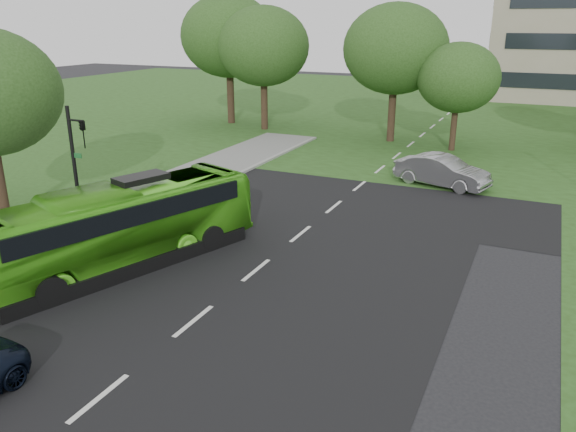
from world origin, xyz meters
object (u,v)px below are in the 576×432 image
(tree_park_a, at_px, (263,46))
(sedan, at_px, (442,171))
(bus, at_px, (119,227))
(traffic_light, at_px, (77,162))
(tree_park_b, at_px, (396,49))
(tree_park_f, at_px, (229,36))
(tree_park_c, at_px, (458,78))

(tree_park_a, relative_size, sedan, 1.92)
(bus, relative_size, traffic_light, 1.98)
(tree_park_a, relative_size, tree_park_b, 0.99)
(sedan, xyz_separation_m, traffic_light, (-12.00, -13.92, 2.34))
(tree_park_b, distance_m, tree_park_f, 14.88)
(bus, xyz_separation_m, traffic_light, (-3.30, 1.61, 1.68))
(tree_park_f, bearing_deg, tree_park_a, -19.71)
(tree_park_b, xyz_separation_m, traffic_light, (-6.31, -24.59, -3.43))
(tree_park_f, distance_m, traffic_light, 28.03)
(tree_park_a, relative_size, tree_park_c, 1.34)
(sedan, height_order, traffic_light, traffic_light)
(bus, xyz_separation_m, sedan, (8.70, 15.53, -0.66))
(tree_park_b, bearing_deg, sedan, -61.94)
(traffic_light, bearing_deg, tree_park_f, 129.22)
(tree_park_b, relative_size, traffic_light, 1.81)
(tree_park_b, xyz_separation_m, tree_park_f, (-14.75, 1.82, 0.67))
(bus, relative_size, sedan, 2.12)
(tree_park_c, bearing_deg, tree_park_b, 164.63)
(sedan, bearing_deg, tree_park_a, 71.90)
(tree_park_f, xyz_separation_m, bus, (11.74, -28.02, -5.79))
(tree_park_c, distance_m, tree_park_f, 19.84)
(tree_park_a, xyz_separation_m, tree_park_c, (15.45, -1.68, -1.68))
(tree_park_f, relative_size, traffic_light, 1.98)
(sedan, bearing_deg, tree_park_f, 74.40)
(tree_park_f, bearing_deg, traffic_light, -72.29)
(bus, bearing_deg, traffic_light, 173.25)
(tree_park_b, xyz_separation_m, bus, (-3.01, -26.20, -5.11))
(tree_park_b, height_order, bus, tree_park_b)
(tree_park_a, height_order, bus, tree_park_a)
(bus, height_order, traffic_light, traffic_light)
(tree_park_f, distance_m, bus, 30.93)
(bus, distance_m, traffic_light, 4.04)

